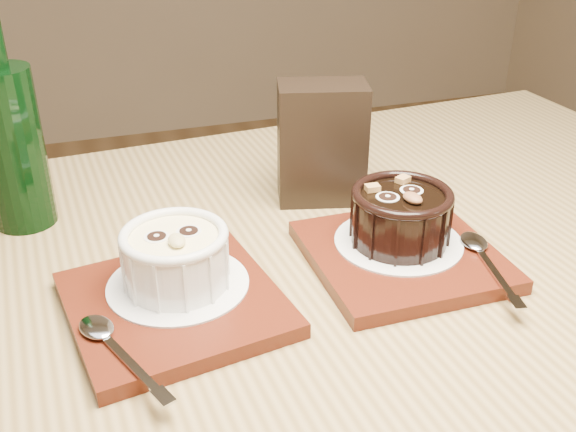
% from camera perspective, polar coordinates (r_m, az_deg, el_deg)
% --- Properties ---
extents(table, '(1.25, 0.88, 0.75)m').
position_cam_1_polar(table, '(0.71, 0.82, -11.70)').
color(table, olive).
rests_on(table, ground).
extents(tray_left, '(0.21, 0.21, 0.01)m').
position_cam_1_polar(tray_left, '(0.62, -9.57, -7.38)').
color(tray_left, '#561C0E').
rests_on(tray_left, table).
extents(doily_left, '(0.13, 0.13, 0.00)m').
position_cam_1_polar(doily_left, '(0.63, -9.28, -5.70)').
color(doily_left, white).
rests_on(doily_left, tray_left).
extents(ramekin_white, '(0.10, 0.10, 0.06)m').
position_cam_1_polar(ramekin_white, '(0.61, -9.50, -3.30)').
color(ramekin_white, white).
rests_on(ramekin_white, doily_left).
extents(spoon_left, '(0.08, 0.13, 0.01)m').
position_cam_1_polar(spoon_left, '(0.56, -14.30, -10.75)').
color(spoon_left, silver).
rests_on(spoon_left, tray_left).
extents(tray_right, '(0.18, 0.18, 0.01)m').
position_cam_1_polar(tray_right, '(0.69, 9.58, -3.34)').
color(tray_right, '#561C0E').
rests_on(tray_right, table).
extents(doily_right, '(0.13, 0.13, 0.00)m').
position_cam_1_polar(doily_right, '(0.69, 9.32, -2.14)').
color(doily_right, white).
rests_on(doily_right, tray_right).
extents(ramekin_dark, '(0.10, 0.10, 0.06)m').
position_cam_1_polar(ramekin_dark, '(0.68, 9.53, 0.20)').
color(ramekin_dark, black).
rests_on(ramekin_dark, doily_right).
extents(spoon_right, '(0.05, 0.14, 0.01)m').
position_cam_1_polar(spoon_right, '(0.68, 16.48, -3.54)').
color(spoon_right, silver).
rests_on(spoon_right, tray_right).
extents(condiment_stand, '(0.11, 0.08, 0.14)m').
position_cam_1_polar(condiment_stand, '(0.78, 2.87, 6.18)').
color(condiment_stand, black).
rests_on(condiment_stand, table).
extents(green_bottle, '(0.07, 0.07, 0.25)m').
position_cam_1_polar(green_bottle, '(0.77, -22.38, 5.80)').
color(green_bottle, black).
rests_on(green_bottle, table).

